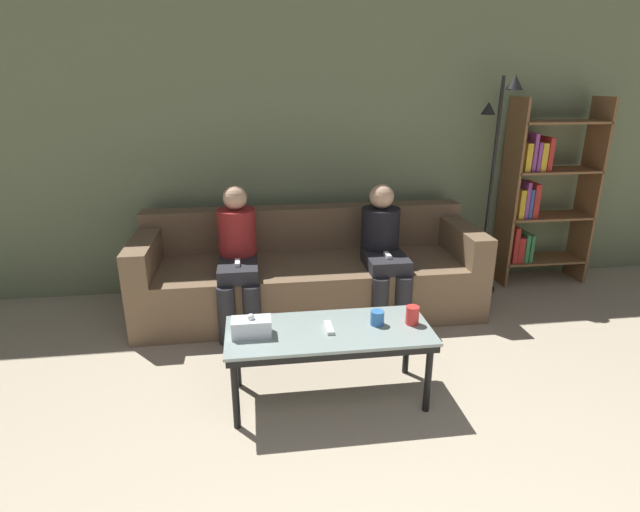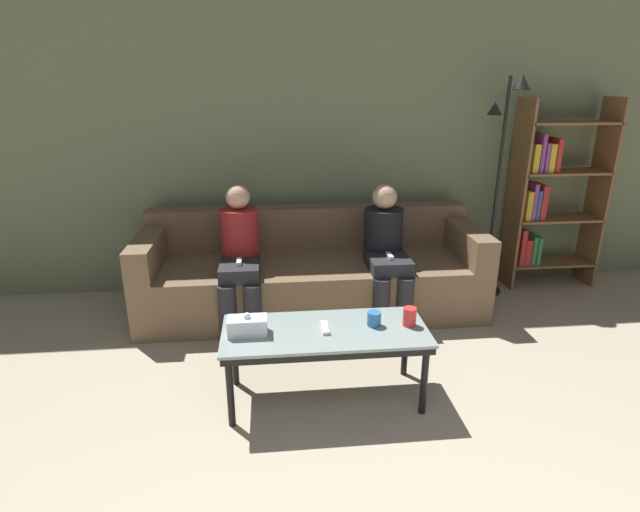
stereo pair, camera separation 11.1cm
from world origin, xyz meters
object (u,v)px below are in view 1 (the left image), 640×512
Objects in this scene: cup_near_right at (412,315)px; standing_lamp at (495,164)px; cup_near_left at (377,318)px; seated_person_left_end at (238,255)px; coffee_table at (329,336)px; game_remote at (329,328)px; tissue_box at (251,327)px; bookshelf at (538,195)px; couch at (309,274)px; seated_person_mid_left at (383,249)px.

cup_near_right is 1.95m from standing_lamp.
cup_near_left is 1.32m from seated_person_left_end.
seated_person_left_end is at bearing 116.50° from coffee_table.
standing_lamp is (1.35, 1.43, 0.64)m from cup_near_left.
cup_near_left is at bearing -133.38° from standing_lamp.
cup_near_right is 0.49m from game_remote.
tissue_box is 0.21× the size of seated_person_left_end.
seated_person_left_end reaches higher than tissue_box.
bookshelf is 1.57× the size of seated_person_left_end.
coffee_table is 7.85× the size of game_remote.
couch is 18.09× the size of game_remote.
cup_near_right reaches higher than coffee_table.
couch reaches higher than cup_near_left.
cup_near_left is 2.07m from standing_lamp.
bookshelf is (2.16, 1.59, 0.35)m from game_remote.
standing_lamp reaches higher than cup_near_right.
game_remote is at bearing -143.62° from bookshelf.
cup_near_right reaches higher than cup_near_left.
couch is at bearing 88.47° from game_remote.
game_remote is at bearing -63.50° from seated_person_left_end.
cup_near_left reaches higher than game_remote.
coffee_table is at bearing -138.49° from standing_lamp.
couch reaches higher than cup_near_right.
bookshelf reaches higher than tissue_box.
game_remote is 0.09× the size of bookshelf.
seated_person_left_end reaches higher than couch.
coffee_table is at bearing -179.82° from cup_near_right.
standing_lamp is at bearing 5.84° from couch.
standing_lamp is at bearing -164.82° from bookshelf.
couch is at bearing 109.60° from cup_near_right.
cup_near_left is at bearing 4.18° from coffee_table.
seated_person_mid_left reaches higher than cup_near_left.
cup_near_right is 0.10× the size of seated_person_mid_left.
coffee_table is at bearing -91.53° from couch.
standing_lamp reaches higher than tissue_box.
couch is 1.38m from cup_near_right.
cup_near_right is at bearing -46.03° from seated_person_left_end.
cup_near_right is at bearing -95.62° from seated_person_mid_left.
bookshelf is (2.16, 1.59, 0.41)m from coffee_table.
seated_person_left_end is (-0.53, 1.06, 0.10)m from game_remote.
couch is at bearing 101.32° from cup_near_left.
tissue_box reaches higher than coffee_table.
standing_lamp is 1.25m from seated_person_mid_left.
cup_near_right is 0.73× the size of game_remote.
standing_lamp is at bearing 10.24° from seated_person_left_end.
couch is at bearing 69.98° from tissue_box.
seated_person_left_end is at bearing -168.78° from bookshelf.
tissue_box is at bearing -148.35° from bookshelf.
bookshelf reaches higher than cup_near_left.
cup_near_right is at bearing -136.38° from bookshelf.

